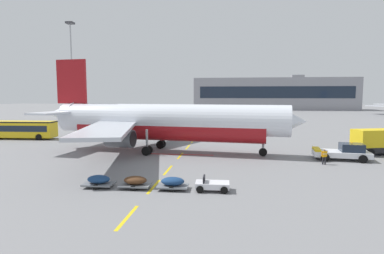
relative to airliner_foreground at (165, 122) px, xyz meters
The scene contains 10 objects.
ground 29.71m from the airliner_foreground, 33.90° to the left, with size 400.00×400.00×0.00m, color slate.
apron_paint_markings 14.50m from the airliner_foreground, 79.92° to the left, with size 8.00×96.28×0.01m.
airliner_foreground is the anchor object (origin of this frame).
pushback_tug 21.64m from the airliner_foreground, ahead, with size 6.26×3.68×2.08m.
apron_shuttle_bus 28.43m from the airliner_foreground, 161.49° to the left, with size 12.15×3.47×3.00m.
fuel_service_truck 26.89m from the airliner_foreground, ahead, with size 7.39×4.30×3.14m.
baggage_train 16.73m from the airliner_foreground, 80.73° to the right, with size 11.63×1.83×1.14m.
ground_crew_worker 19.39m from the airliner_foreground, 15.94° to the right, with size 0.65×0.41×1.65m.
apron_light_mast_near 51.02m from the airliner_foreground, 130.65° to the left, with size 1.80×1.80×25.75m.
terminal_satellite 129.66m from the airliner_foreground, 77.01° to the left, with size 79.02×20.17×17.36m.
Camera 1 is at (24.22, -16.31, 7.37)m, focal length 29.61 mm.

